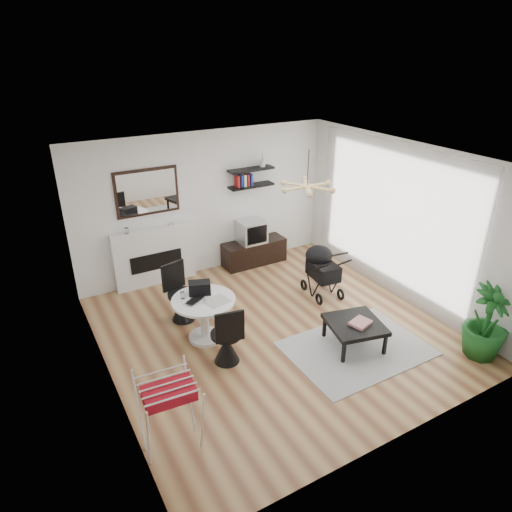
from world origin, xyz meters
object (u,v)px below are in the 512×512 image
tv_console (254,252)px  crt_tv (252,231)px  stroller (322,272)px  drying_rack (170,414)px  coffee_table (355,325)px  dining_table (204,313)px  fireplace (154,249)px  potted_plant (487,323)px

tv_console → crt_tv: crt_tv is taller
tv_console → stroller: stroller is taller
crt_tv → drying_rack: (-3.02, -3.63, -0.22)m
drying_rack → stroller: size_ratio=0.96×
stroller → coffee_table: 1.61m
tv_console → dining_table: dining_table is taller
stroller → coffee_table: size_ratio=1.06×
fireplace → stroller: fireplace is taller
dining_table → stroller: bearing=6.5°
tv_console → stroller: 1.72m
crt_tv → stroller: bearing=-73.1°
tv_console → coffee_table: tv_console is taller
crt_tv → potted_plant: size_ratio=0.47×
tv_console → coffee_table: size_ratio=1.41×
tv_console → potted_plant: (1.36, -4.23, 0.31)m
crt_tv → dining_table: bearing=-134.3°
coffee_table → crt_tv: bearing=89.5°
crt_tv → coffee_table: crt_tv is taller
crt_tv → drying_rack: 4.73m
coffee_table → stroller: bearing=70.7°
tv_console → potted_plant: potted_plant is taller
drying_rack → stroller: bearing=33.7°
dining_table → stroller: size_ratio=0.98×
potted_plant → fireplace: bearing=127.3°
fireplace → coffee_table: fireplace is taller
crt_tv → drying_rack: bearing=-129.7°
tv_console → crt_tv: 0.47m
fireplace → stroller: 3.04m
tv_console → coffee_table: (-0.08, -3.16, 0.12)m
stroller → crt_tv: bearing=113.8°
crt_tv → coffee_table: size_ratio=0.57×
crt_tv → stroller: 1.74m
drying_rack → tv_console: bearing=54.0°
tv_console → potted_plant: bearing=-72.2°
tv_console → coffee_table: bearing=-91.5°
fireplace → drying_rack: fireplace is taller
coffee_table → potted_plant: (1.44, -1.07, 0.19)m
stroller → potted_plant: size_ratio=0.88×
dining_table → potted_plant: size_ratio=0.86×
crt_tv → tv_console: bearing=3.4°
dining_table → coffee_table: size_ratio=1.04×
fireplace → tv_console: 2.05m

